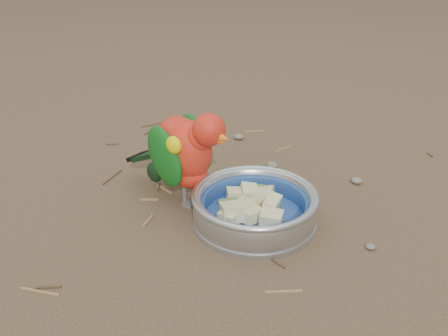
% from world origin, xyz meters
% --- Properties ---
extents(ground, '(60.00, 60.00, 0.00)m').
position_xyz_m(ground, '(0.00, 0.00, 0.00)').
color(ground, brown).
extents(food_bowl, '(0.21, 0.21, 0.02)m').
position_xyz_m(food_bowl, '(-0.01, 0.01, 0.01)').
color(food_bowl, '#B2B2BA').
rests_on(food_bowl, ground).
extents(bowl_wall, '(0.21, 0.21, 0.04)m').
position_xyz_m(bowl_wall, '(-0.01, 0.01, 0.04)').
color(bowl_wall, '#B2B2BA').
rests_on(bowl_wall, food_bowl).
extents(fruit_wedges, '(0.13, 0.13, 0.03)m').
position_xyz_m(fruit_wedges, '(-0.01, 0.01, 0.03)').
color(fruit_wedges, beige).
rests_on(fruit_wedges, food_bowl).
extents(lory_parrot, '(0.24, 0.17, 0.18)m').
position_xyz_m(lory_parrot, '(-0.16, 0.03, 0.09)').
color(lory_parrot, red).
rests_on(lory_parrot, ground).
extents(ground_debris, '(0.90, 0.80, 0.01)m').
position_xyz_m(ground_debris, '(0.03, 0.02, 0.00)').
color(ground_debris, olive).
rests_on(ground_debris, ground).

